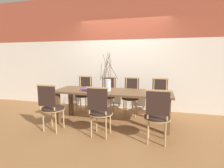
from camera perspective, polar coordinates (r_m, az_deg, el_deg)
ground_plane at (r=4.01m, az=0.00°, el=-12.62°), size 16.00×16.00×0.00m
wall_rear at (r=4.97m, az=3.79°, el=10.26°), size 12.00×0.06×3.20m
dining_table at (r=3.83m, az=0.00°, el=-3.69°), size 2.54×0.81×0.74m
chair_near_leftend at (r=3.66m, az=-19.17°, el=-6.80°), size 0.46×0.46×0.95m
chair_near_left at (r=3.22m, az=-3.97°, el=-8.43°), size 0.46×0.46×0.95m
chair_near_center at (r=3.05m, az=14.55°, el=-9.62°), size 0.46×0.46×0.95m
chair_far_leftend at (r=4.84m, az=-9.22°, el=-2.75°), size 0.46×0.46×0.95m
chair_far_left at (r=4.60m, az=-1.47°, el=-3.22°), size 0.46×0.46×0.95m
chair_far_center at (r=4.47m, az=6.18°, el=-3.62°), size 0.46×0.46×0.95m
chair_far_right at (r=4.42m, az=15.28°, el=-4.01°), size 0.46×0.46×0.95m
vase_centerpiece at (r=3.78m, az=-1.46°, el=-0.01°), size 0.39×0.39×0.83m
book_stack at (r=3.87m, az=-8.06°, el=-1.76°), size 0.24×0.21×0.05m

